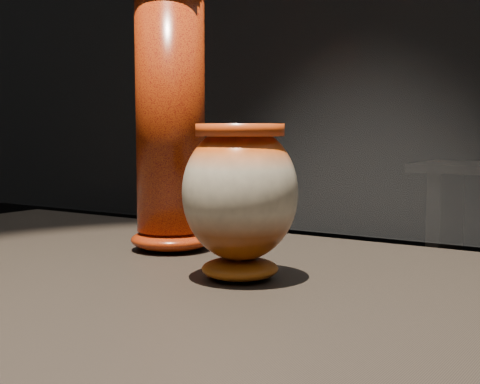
% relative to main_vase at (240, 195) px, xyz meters
% --- Properties ---
extents(main_vase, '(0.19, 0.19, 0.20)m').
position_rel_main_vase_xyz_m(main_vase, '(0.00, 0.00, 0.00)').
color(main_vase, '#77310A').
rests_on(main_vase, display_plinth).
extents(tall_vase, '(0.17, 0.17, 0.42)m').
position_rel_main_vase_xyz_m(tall_vase, '(-0.21, 0.12, 0.09)').
color(tall_vase, '#C0450C').
rests_on(tall_vase, display_plinth).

